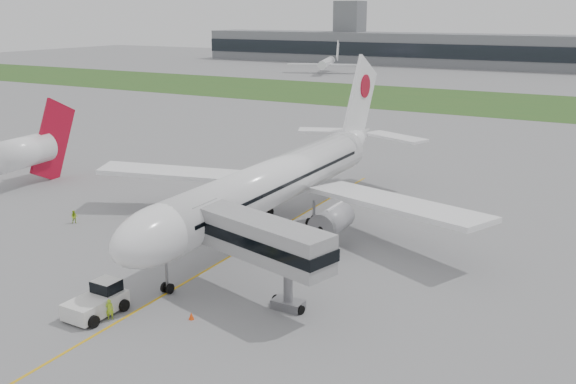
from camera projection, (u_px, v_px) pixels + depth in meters
The scene contains 14 objects.
ground at pixel (258, 240), 68.12m from camera, with size 600.00×600.00×0.00m, color gray.
apron_markings at pixel (232, 256), 63.90m from camera, with size 70.00×70.00×0.04m, color gold, non-canonical shape.
grass_strip at pixel (493, 103), 169.44m from camera, with size 600.00×50.00×0.02m, color #2C5B22.
terminal_building at pixel (551, 53), 260.31m from camera, with size 320.00×22.30×14.00m.
control_tower at pixel (349, 62), 305.54m from camera, with size 12.00×12.00×56.00m, color gray, non-canonical shape.
airliner at pixel (280, 179), 70.69m from camera, with size 48.13×53.95×17.88m.
pushback_tug at pixel (99, 300), 51.44m from camera, with size 3.44×4.98×2.51m.
jet_bridge at pixel (246, 235), 53.36m from camera, with size 16.24×7.39×7.43m.
safety_cone_left at pixel (112, 295), 54.36m from camera, with size 0.41×0.41×0.56m, color #FF470D.
safety_cone_right at pixel (191, 316), 50.60m from camera, with size 0.44×0.44×0.60m, color #FF470D.
ground_crew_near at pixel (110, 309), 50.49m from camera, with size 0.62×0.41×1.71m, color #B2E526.
ground_crew_far at pixel (74, 217), 73.37m from camera, with size 0.75×0.59×1.55m, color #A9D323.
neighbor_aircraft at pixel (27, 151), 88.47m from camera, with size 5.13×15.20×12.34m.
distant_aircraft_left at pixel (326, 73), 250.99m from camera, with size 30.59×26.99×11.70m, color white, non-canonical shape.
Camera 1 is at (33.60, -54.74, 23.50)m, focal length 40.00 mm.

